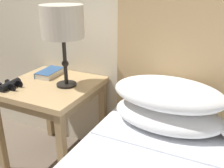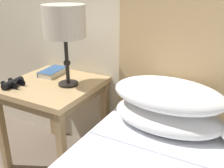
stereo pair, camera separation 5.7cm
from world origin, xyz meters
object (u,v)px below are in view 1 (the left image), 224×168
binoculars_pair (10,85)px  nightstand (51,95)px  book_on_nightstand (50,73)px  table_lamp (62,24)px

binoculars_pair → nightstand: bearing=42.6°
nightstand → book_on_nightstand: 0.20m
book_on_nightstand → binoculars_pair: size_ratio=1.34×
nightstand → binoculars_pair: binoculars_pair is taller
nightstand → book_on_nightstand: (-0.11, 0.13, 0.10)m
binoculars_pair → table_lamp: bearing=32.9°
book_on_nightstand → binoculars_pair: 0.31m
nightstand → binoculars_pair: bearing=-137.4°
nightstand → binoculars_pair: size_ratio=3.78×
nightstand → binoculars_pair: 0.27m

